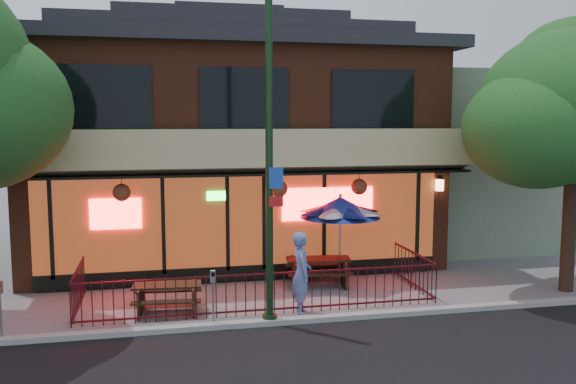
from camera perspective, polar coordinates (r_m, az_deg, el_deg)
name	(u,v)px	position (r m, az deg, el deg)	size (l,w,h in m)	color
ground	(267,317)	(13.97, -2.02, -11.65)	(80.00, 80.00, 0.00)	gray
curb	(271,322)	(13.49, -1.64, -12.07)	(80.00, 0.25, 0.12)	#999993
restaurant_building	(228,129)	(20.30, -5.63, 5.91)	(12.96, 9.49, 8.05)	brown
neighbor_building	(467,158)	(23.68, 16.43, 3.06)	(6.00, 7.00, 6.00)	gray
patio_fence	(263,284)	(14.26, -2.39, -8.62)	(8.44, 2.62, 1.00)	#3F0D14
street_light	(269,180)	(12.92, -1.75, 1.15)	(0.43, 0.32, 7.00)	black
street_tree_right	(575,98)	(17.14, 25.30, 7.94)	(4.80, 4.80, 7.02)	#38271C
picnic_table_left	(167,294)	(14.47, -11.23, -9.32)	(1.65, 1.32, 0.66)	#322012
picnic_table_right	(318,267)	(16.48, 2.86, -7.06)	(1.87, 1.53, 0.73)	black
patio_umbrella	(340,207)	(16.34, 4.90, -1.42)	(2.15, 2.15, 2.45)	gray
pedestrian	(301,273)	(13.96, 1.26, -7.60)	(0.69, 0.46, 1.90)	#6179C2
parking_meter_near	(213,289)	(13.19, -7.02, -9.00)	(0.13, 0.12, 1.24)	gray
parking_meter_far	(0,301)	(13.51, -25.36, -9.19)	(0.14, 0.13, 1.26)	gray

